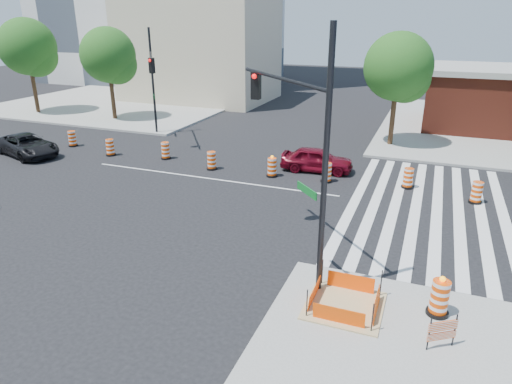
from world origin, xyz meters
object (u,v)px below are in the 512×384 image
dark_suv (27,145)px  signal_pole_nw (152,74)px  signal_pole_se (299,131)px  red_coupe (317,160)px

dark_suv → signal_pole_nw: bearing=-21.1°
signal_pole_se → signal_pole_nw: bearing=2.2°
dark_suv → signal_pole_nw: (5.19, 6.41, 3.79)m
red_coupe → dark_suv: size_ratio=0.83×
signal_pole_se → signal_pole_nw: 19.47m
red_coupe → signal_pole_nw: size_ratio=0.55×
dark_suv → red_coupe: bearing=-60.6°
red_coupe → signal_pole_se: (1.91, -10.53, 4.14)m
dark_suv → signal_pole_nw: 9.08m
red_coupe → signal_pole_se: bearing=-174.5°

